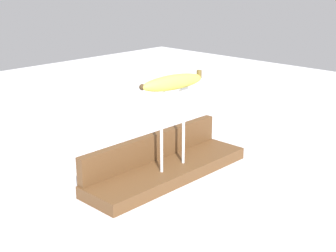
% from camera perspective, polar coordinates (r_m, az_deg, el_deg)
% --- Properties ---
extents(ground_plane, '(3.00, 3.00, 0.00)m').
position_cam_1_polar(ground_plane, '(1.16, 0.00, -6.10)').
color(ground_plane, silver).
extents(wooden_board, '(0.45, 0.13, 0.03)m').
position_cam_1_polar(wooden_board, '(1.15, 0.00, -5.43)').
color(wooden_board, brown).
rests_on(wooden_board, ground).
extents(board_backstop, '(0.44, 0.02, 0.07)m').
position_cam_1_polar(board_backstop, '(1.17, -1.86, -2.56)').
color(board_backstop, brown).
rests_on(board_backstop, wooden_board).
extents(fork_stand_center, '(0.10, 0.01, 0.19)m').
position_cam_1_polar(fork_stand_center, '(1.10, 0.58, 0.49)').
color(fork_stand_center, silver).
rests_on(fork_stand_center, wooden_board).
extents(banana_raised_center, '(0.17, 0.06, 0.04)m').
position_cam_1_polar(banana_raised_center, '(1.07, 0.59, 5.28)').
color(banana_raised_center, '#DBD147').
rests_on(banana_raised_center, fork_stand_center).
extents(fork_fallen_near, '(0.13, 0.14, 0.01)m').
position_cam_1_polar(fork_fallen_near, '(1.14, -7.17, -6.48)').
color(fork_fallen_near, silver).
rests_on(fork_fallen_near, ground).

